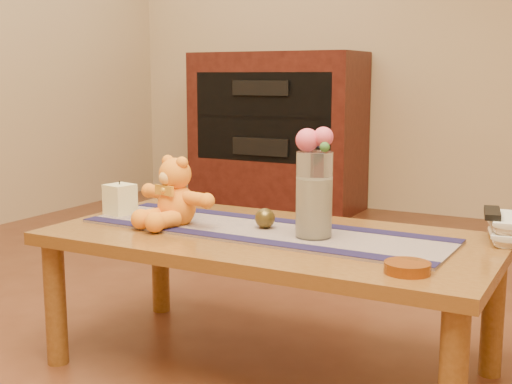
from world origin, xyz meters
The scene contains 31 objects.
floor centered at (0.00, 0.00, 0.00)m, with size 5.50×5.50×0.00m, color #502616.
wall_back centered at (0.00, 2.75, 1.35)m, with size 5.50×5.50×0.00m, color tan.
coffee_table_top centered at (0.00, 0.00, 0.43)m, with size 1.40×0.70×0.04m, color brown.
table_leg_fl centered at (-0.64, -0.29, 0.21)m, with size 0.07×0.07×0.41m, color brown.
table_leg_bl centered at (-0.64, 0.29, 0.21)m, with size 0.07×0.07×0.41m, color brown.
table_leg_br centered at (0.64, 0.29, 0.21)m, with size 0.07×0.07×0.41m, color brown.
persian_runner centered at (-0.04, 0.02, 0.45)m, with size 1.20×0.35×0.01m, color #1B244D.
runner_border_near centered at (-0.04, -0.13, 0.46)m, with size 1.20×0.06×0.00m, color #161237.
runner_border_far centered at (-0.03, 0.16, 0.46)m, with size 1.20×0.06×0.00m, color #161237.
teddy_bear centered at (-0.33, -0.04, 0.56)m, with size 0.31×0.26×0.21m, color orange, non-canonical shape.
pillar_candle centered at (-0.59, 0.00, 0.51)m, with size 0.09×0.09×0.11m, color #F8F0B6.
candle_wick centered at (-0.59, 0.00, 0.57)m, with size 0.00×0.00×0.01m, color black.
glass_vase centered at (0.15, 0.00, 0.59)m, with size 0.11×0.11×0.26m, color silver.
potpourri_fill centered at (0.15, 0.00, 0.55)m, with size 0.09×0.09×0.18m, color beige.
rose_left centered at (0.13, -0.01, 0.75)m, with size 0.07×0.07×0.07m, color #E14F6E.
rose_right centered at (0.17, 0.00, 0.76)m, with size 0.06×0.06×0.06m, color #E14F6E.
blue_flower_back centered at (0.16, 0.03, 0.75)m, with size 0.04×0.04×0.04m, color #444593.
blue_flower_side centered at (0.12, 0.02, 0.74)m, with size 0.04×0.04×0.04m, color #444593.
leaf_sprig centered at (0.19, -0.02, 0.74)m, with size 0.03×0.03×0.03m, color #33662D.
bronze_ball centered at (-0.04, 0.03, 0.49)m, with size 0.07×0.07×0.07m, color #4C3D19.
book_bottom centered at (0.63, 0.25, 0.46)m, with size 0.17×0.22×0.02m, color beige.
book_lower centered at (0.63, 0.24, 0.48)m, with size 0.16×0.22×0.02m, color beige.
book_upper centered at (0.62, 0.25, 0.50)m, with size 0.17×0.22×0.02m, color beige.
book_top centered at (0.63, 0.24, 0.52)m, with size 0.16×0.22×0.02m, color beige.
tv_remote centered at (0.63, 0.24, 0.54)m, with size 0.04×0.16×0.02m, color black.
amber_dish centered at (0.50, -0.22, 0.46)m, with size 0.12×0.12×0.03m, color #BF5914.
media_cabinet centered at (-1.20, 2.48, 0.55)m, with size 1.20×0.50×1.10m, color black.
cabinet_cavity centered at (-1.20, 2.25, 0.66)m, with size 1.02×0.03×0.61m, color black.
cabinet_shelf centered at (-1.20, 2.33, 0.66)m, with size 1.02×0.20×0.03m, color black.
stereo_upper centered at (-1.20, 2.35, 0.86)m, with size 0.42×0.28×0.10m, color black.
stereo_lower centered at (-1.20, 2.35, 0.46)m, with size 0.42×0.28×0.12m, color black.
Camera 1 is at (0.94, -1.86, 0.94)m, focal length 47.83 mm.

